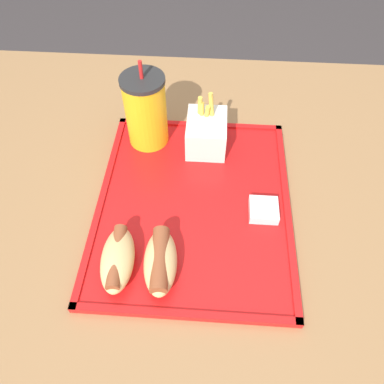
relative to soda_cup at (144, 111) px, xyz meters
name	(u,v)px	position (x,y,z in m)	size (l,w,h in m)	color
ground_plane	(199,342)	(-0.19, -0.13, -0.84)	(8.00, 8.00, 0.00)	#383333
dining_table	(201,299)	(-0.19, -0.13, -0.47)	(1.03, 1.18, 0.76)	olive
food_tray	(192,203)	(-0.16, -0.11, -0.08)	(0.43, 0.36, 0.01)	red
soda_cup	(144,111)	(0.00, 0.00, 0.00)	(0.09, 0.09, 0.19)	gold
hot_dog_far	(116,259)	(-0.30, 0.01, -0.05)	(0.12, 0.06, 0.04)	#DBB270
hot_dog_near	(158,261)	(-0.30, -0.06, -0.05)	(0.12, 0.06, 0.05)	#DBB270
fries_carton	(205,132)	(-0.01, -0.12, -0.04)	(0.10, 0.08, 0.12)	silver
sauce_cup_mayo	(262,209)	(-0.18, -0.23, -0.07)	(0.05, 0.05, 0.02)	silver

